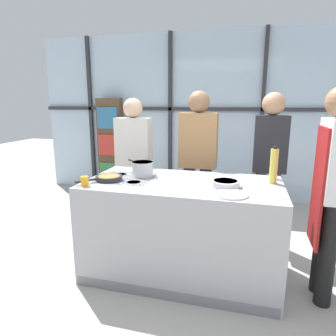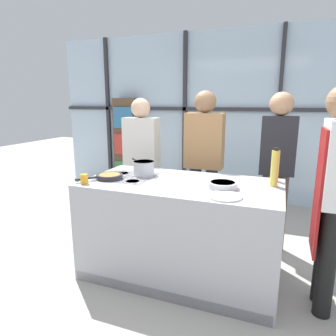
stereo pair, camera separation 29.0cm
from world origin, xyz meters
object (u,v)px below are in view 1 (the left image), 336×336
at_px(mixing_bowl, 225,183).
at_px(oil_bottle, 274,166).
at_px(spectator_center_left, 198,156).
at_px(pepper_grinder, 273,169).
at_px(saucepan, 142,168).
at_px(juice_glass_near, 85,181).
at_px(white_plate, 231,195).
at_px(spectator_center_right, 270,157).
at_px(chef, 332,183).
at_px(frying_pan, 108,178).
at_px(spectator_far_left, 134,157).

relative_size(mixing_bowl, oil_bottle, 0.74).
bearing_deg(spectator_center_left, pepper_grinder, 148.54).
xyz_separation_m(spectator_center_left, pepper_grinder, (0.82, -0.50, 0.00)).
bearing_deg(saucepan, juice_glass_near, -126.31).
relative_size(saucepan, white_plate, 1.26).
bearing_deg(spectator_center_left, spectator_center_right, -180.00).
bearing_deg(juice_glass_near, chef, 8.25).
distance_m(spectator_center_left, frying_pan, 1.20).
distance_m(spectator_far_left, spectator_center_right, 1.63).
relative_size(frying_pan, oil_bottle, 1.16).
relative_size(spectator_far_left, spectator_center_right, 0.97).
distance_m(chef, mixing_bowl, 0.84).
bearing_deg(white_plate, mixing_bowl, 104.64).
bearing_deg(spectator_center_right, saucepan, 29.78).
distance_m(chef, oil_bottle, 0.49).
height_order(spectator_center_right, oil_bottle, spectator_center_right).
height_order(saucepan, mixing_bowl, saucepan).
xyz_separation_m(chef, spectator_far_left, (-2.05, 0.92, -0.06)).
bearing_deg(oil_bottle, juice_glass_near, -161.75).
height_order(pepper_grinder, juice_glass_near, pepper_grinder).
height_order(chef, saucepan, chef).
height_order(chef, mixing_bowl, chef).
relative_size(spectator_far_left, spectator_center_left, 0.96).
height_order(white_plate, mixing_bowl, mixing_bowl).
bearing_deg(spectator_far_left, mixing_bowl, 143.17).
bearing_deg(oil_bottle, spectator_center_left, 139.72).
xyz_separation_m(frying_pan, pepper_grinder, (1.51, 0.48, 0.07)).
relative_size(spectator_far_left, white_plate, 6.28).
bearing_deg(oil_bottle, saucepan, -178.30).
distance_m(saucepan, pepper_grinder, 1.28).
bearing_deg(saucepan, spectator_center_left, 58.42).
bearing_deg(mixing_bowl, frying_pan, -176.37).
xyz_separation_m(frying_pan, oil_bottle, (1.50, 0.29, 0.14)).
relative_size(chef, spectator_far_left, 1.05).
distance_m(spectator_far_left, mixing_bowl, 1.51).
xyz_separation_m(spectator_center_right, pepper_grinder, (0.00, -0.50, -0.02)).
bearing_deg(juice_glass_near, spectator_center_left, 56.43).
bearing_deg(saucepan, oil_bottle, 1.70).
bearing_deg(frying_pan, saucepan, 45.50).
xyz_separation_m(spectator_far_left, mixing_bowl, (1.21, -0.91, -0.01)).
relative_size(spectator_far_left, frying_pan, 4.29).
height_order(white_plate, pepper_grinder, pepper_grinder).
distance_m(chef, frying_pan, 1.93).
xyz_separation_m(spectator_center_right, frying_pan, (-1.51, -0.98, -0.09)).
distance_m(white_plate, oil_bottle, 0.60).
bearing_deg(oil_bottle, spectator_center_right, 89.20).
relative_size(saucepan, mixing_bowl, 1.34).
relative_size(spectator_far_left, saucepan, 4.98).
height_order(spectator_far_left, frying_pan, spectator_far_left).
bearing_deg(frying_pan, spectator_center_left, 54.57).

